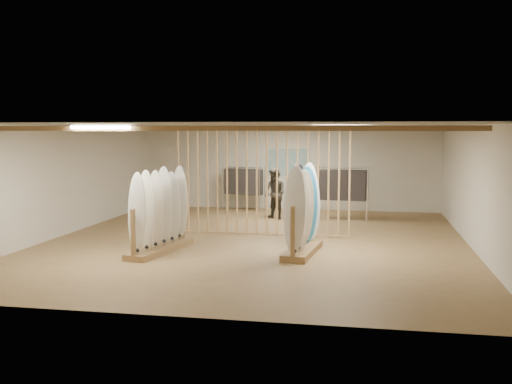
% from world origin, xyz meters
% --- Properties ---
extents(floor, '(12.00, 12.00, 0.00)m').
position_xyz_m(floor, '(0.00, 0.00, 0.00)').
color(floor, olive).
rests_on(floor, ground).
extents(ceiling, '(12.00, 12.00, 0.00)m').
position_xyz_m(ceiling, '(0.00, 0.00, 2.80)').
color(ceiling, gray).
rests_on(ceiling, ground).
extents(wall_back, '(12.00, 0.00, 12.00)m').
position_xyz_m(wall_back, '(0.00, 6.00, 1.40)').
color(wall_back, beige).
rests_on(wall_back, ground).
extents(wall_front, '(12.00, 0.00, 12.00)m').
position_xyz_m(wall_front, '(0.00, -6.00, 1.40)').
color(wall_front, beige).
rests_on(wall_front, ground).
extents(wall_left, '(0.00, 12.00, 12.00)m').
position_xyz_m(wall_left, '(-5.00, 0.00, 1.40)').
color(wall_left, beige).
rests_on(wall_left, ground).
extents(wall_right, '(0.00, 12.00, 12.00)m').
position_xyz_m(wall_right, '(5.00, 0.00, 1.40)').
color(wall_right, beige).
rests_on(wall_right, ground).
extents(ceiling_slats, '(9.50, 6.12, 0.10)m').
position_xyz_m(ceiling_slats, '(0.00, 0.00, 2.72)').
color(ceiling_slats, olive).
rests_on(ceiling_slats, ground).
extents(light_panels, '(1.20, 0.35, 0.06)m').
position_xyz_m(light_panels, '(0.00, 0.00, 2.74)').
color(light_panels, white).
rests_on(light_panels, ground).
extents(bamboo_partition, '(4.45, 0.05, 2.78)m').
position_xyz_m(bamboo_partition, '(0.00, 0.80, 1.40)').
color(bamboo_partition, tan).
rests_on(bamboo_partition, ground).
extents(poster, '(1.40, 0.03, 0.90)m').
position_xyz_m(poster, '(0.00, 5.98, 1.60)').
color(poster, teal).
rests_on(poster, ground).
extents(rack_left, '(0.89, 2.30, 1.81)m').
position_xyz_m(rack_left, '(-1.84, -1.66, 0.62)').
color(rack_left, olive).
rests_on(rack_left, floor).
extents(rack_right, '(0.73, 2.07, 1.93)m').
position_xyz_m(rack_right, '(1.27, -1.27, 0.66)').
color(rack_right, olive).
rests_on(rack_right, floor).
extents(clothing_rack_a, '(1.34, 0.72, 1.49)m').
position_xyz_m(clothing_rack_a, '(-1.43, 5.38, 0.97)').
color(clothing_rack_a, silver).
rests_on(clothing_rack_a, floor).
extents(clothing_rack_b, '(1.49, 0.51, 1.60)m').
position_xyz_m(clothing_rack_b, '(1.90, 3.96, 1.04)').
color(clothing_rack_b, silver).
rests_on(clothing_rack_b, floor).
extents(shopper_a, '(0.79, 0.62, 1.92)m').
position_xyz_m(shopper_a, '(0.56, 3.78, 0.96)').
color(shopper_a, '#282830').
rests_on(shopper_a, floor).
extents(shopper_b, '(1.07, 1.03, 1.74)m').
position_xyz_m(shopper_b, '(-0.11, 3.68, 0.87)').
color(shopper_b, '#353029').
rests_on(shopper_b, floor).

